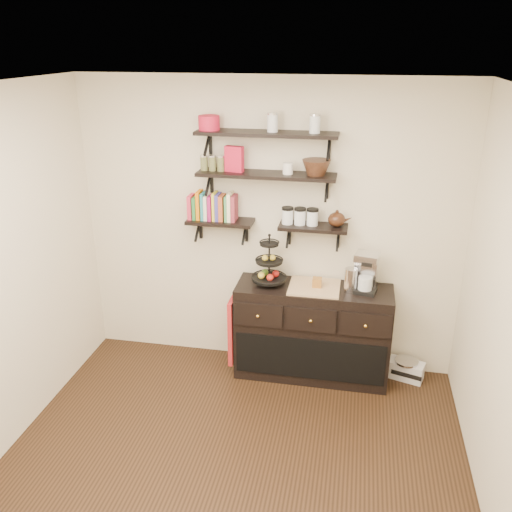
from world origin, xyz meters
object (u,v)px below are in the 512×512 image
at_px(coffee_maker, 366,273).
at_px(radio, 406,369).
at_px(sideboard, 312,332).
at_px(fruit_stand, 269,268).

distance_m(coffee_maker, radio, 1.07).
height_order(sideboard, coffee_maker, coffee_maker).
distance_m(sideboard, radio, 0.95).
xyz_separation_m(fruit_stand, radio, (1.29, 0.09, -0.96)).
height_order(fruit_stand, coffee_maker, fruit_stand).
height_order(sideboard, fruit_stand, fruit_stand).
xyz_separation_m(coffee_maker, radio, (0.44, 0.06, -0.98)).
bearing_deg(sideboard, fruit_stand, 179.57).
height_order(coffee_maker, radio, coffee_maker).
bearing_deg(fruit_stand, coffee_maker, 1.46).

